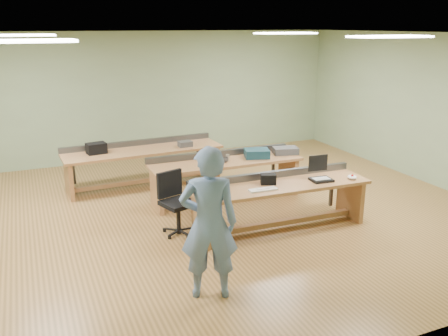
{
  "coord_description": "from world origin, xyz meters",
  "views": [
    {
      "loc": [
        -2.51,
        -7.12,
        3.14
      ],
      "look_at": [
        0.26,
        -0.6,
        0.99
      ],
      "focal_mm": 38.0,
      "sensor_mm": 36.0,
      "label": 1
    }
  ],
  "objects": [
    {
      "name": "floor",
      "position": [
        0.0,
        0.0,
        0.0
      ],
      "size": [
        10.0,
        10.0,
        0.0
      ],
      "primitive_type": "plane",
      "color": "#A3733D",
      "rests_on": "ground"
    },
    {
      "name": "ceiling",
      "position": [
        0.0,
        0.0,
        3.0
      ],
      "size": [
        10.0,
        10.0,
        0.0
      ],
      "primitive_type": "plane",
      "color": "silver",
      "rests_on": "wall_back"
    },
    {
      "name": "wall_back",
      "position": [
        0.0,
        4.0,
        1.5
      ],
      "size": [
        10.0,
        0.04,
        3.0
      ],
      "primitive_type": "cube",
      "color": "gray",
      "rests_on": "floor"
    },
    {
      "name": "wall_front",
      "position": [
        0.0,
        -4.0,
        1.5
      ],
      "size": [
        10.0,
        0.04,
        3.0
      ],
      "primitive_type": "cube",
      "color": "gray",
      "rests_on": "floor"
    },
    {
      "name": "wall_right",
      "position": [
        5.0,
        0.0,
        1.5
      ],
      "size": [
        0.04,
        8.0,
        3.0
      ],
      "primitive_type": "cube",
      "color": "gray",
      "rests_on": "floor"
    },
    {
      "name": "fluor_panels",
      "position": [
        0.0,
        0.0,
        2.97
      ],
      "size": [
        6.2,
        3.5,
        0.03
      ],
      "color": "white",
      "rests_on": "ceiling"
    },
    {
      "name": "workbench_front",
      "position": [
        1.05,
        -0.99,
        0.56
      ],
      "size": [
        2.88,
        0.84,
        0.86
      ],
      "rotation": [
        0.0,
        0.0,
        -0.03
      ],
      "color": "#AE7D49",
      "rests_on": "floor"
    },
    {
      "name": "workbench_mid",
      "position": [
        0.78,
        0.57,
        0.56
      ],
      "size": [
        2.84,
        0.78,
        0.86
      ],
      "rotation": [
        0.0,
        0.0,
        -0.01
      ],
      "color": "#AE7D49",
      "rests_on": "floor"
    },
    {
      "name": "workbench_back",
      "position": [
        -0.42,
        1.97,
        0.56
      ],
      "size": [
        3.18,
        0.98,
        0.86
      ],
      "rotation": [
        0.0,
        0.0,
        0.04
      ],
      "color": "#AE7D49",
      "rests_on": "floor"
    },
    {
      "name": "person",
      "position": [
        -0.69,
        -2.4,
        0.93
      ],
      "size": [
        0.79,
        0.64,
        1.86
      ],
      "primitive_type": "imported",
      "rotation": [
        0.0,
        0.0,
        2.81
      ],
      "color": "#6C85B0",
      "rests_on": "floor"
    },
    {
      "name": "laptop_base",
      "position": [
        1.72,
        -1.13,
        0.77
      ],
      "size": [
        0.35,
        0.3,
        0.04
      ],
      "primitive_type": "cube",
      "rotation": [
        0.0,
        0.0,
        -0.08
      ],
      "color": "black",
      "rests_on": "workbench_front"
    },
    {
      "name": "laptop_screen",
      "position": [
        1.73,
        -1.0,
        1.01
      ],
      "size": [
        0.33,
        0.04,
        0.26
      ],
      "primitive_type": "cube",
      "rotation": [
        0.0,
        0.0,
        -0.08
      ],
      "color": "black",
      "rests_on": "laptop_base"
    },
    {
      "name": "keyboard",
      "position": [
        0.66,
        -1.18,
        0.76
      ],
      "size": [
        0.44,
        0.16,
        0.03
      ],
      "primitive_type": "cube",
      "rotation": [
        0.0,
        0.0,
        -0.03
      ],
      "color": "beige",
      "rests_on": "workbench_front"
    },
    {
      "name": "trackball_mouse",
      "position": [
        2.22,
        -1.26,
        0.78
      ],
      "size": [
        0.16,
        0.18,
        0.07
      ],
      "primitive_type": "ellipsoid",
      "rotation": [
        0.0,
        0.0,
        -0.17
      ],
      "color": "white",
      "rests_on": "workbench_front"
    },
    {
      "name": "camera_bag",
      "position": [
        0.87,
        -0.94,
        0.83
      ],
      "size": [
        0.28,
        0.23,
        0.16
      ],
      "primitive_type": "cube",
      "rotation": [
        0.0,
        0.0,
        -0.39
      ],
      "color": "black",
      "rests_on": "workbench_front"
    },
    {
      "name": "task_chair",
      "position": [
        -0.51,
        -0.53,
        0.36
      ],
      "size": [
        0.66,
        0.66,
        0.97
      ],
      "rotation": [
        0.0,
        0.0,
        0.31
      ],
      "color": "black",
      "rests_on": "floor"
    },
    {
      "name": "parts_bin_teal",
      "position": [
        1.4,
        0.51,
        0.83
      ],
      "size": [
        0.53,
        0.45,
        0.16
      ],
      "primitive_type": "cube",
      "rotation": [
        0.0,
        0.0,
        -0.3
      ],
      "color": "#143643",
      "rests_on": "workbench_mid"
    },
    {
      "name": "parts_bin_grey",
      "position": [
        2.03,
        0.53,
        0.81
      ],
      "size": [
        0.52,
        0.4,
        0.13
      ],
      "primitive_type": "cube",
      "rotation": [
        0.0,
        0.0,
        -0.24
      ],
      "color": "#3B3B3D",
      "rests_on": "workbench_mid"
    },
    {
      "name": "mug",
      "position": [
        0.73,
        0.45,
        0.8
      ],
      "size": [
        0.13,
        0.13,
        0.1
      ],
      "primitive_type": "imported",
      "rotation": [
        0.0,
        0.0,
        0.07
      ],
      "color": "#3B3B3D",
      "rests_on": "workbench_mid"
    },
    {
      "name": "drinks_can",
      "position": [
        0.81,
        0.52,
        0.81
      ],
      "size": [
        0.09,
        0.09,
        0.12
      ],
      "primitive_type": "cylinder",
      "rotation": [
        0.0,
        0.0,
        -0.4
      ],
      "color": "silver",
      "rests_on": "workbench_mid"
    },
    {
      "name": "storage_box_back",
      "position": [
        -1.32,
        1.98,
        0.85
      ],
      "size": [
        0.4,
        0.31,
        0.21
      ],
      "primitive_type": "cube",
      "rotation": [
        0.0,
        0.0,
        0.15
      ],
      "color": "black",
      "rests_on": "workbench_back"
    },
    {
      "name": "tray_back",
      "position": [
        0.43,
        1.83,
        0.8
      ],
      "size": [
        0.28,
        0.22,
        0.11
      ],
      "primitive_type": "cube",
      "rotation": [
        0.0,
        0.0,
        0.06
      ],
      "color": "#3B3B3D",
      "rests_on": "workbench_back"
    }
  ]
}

